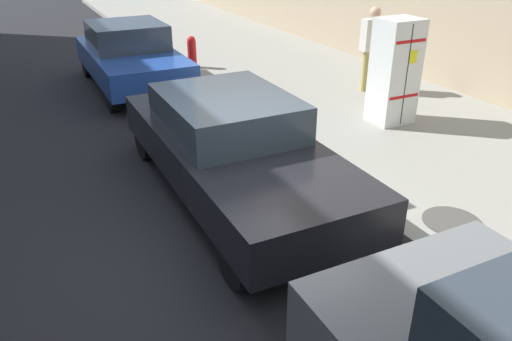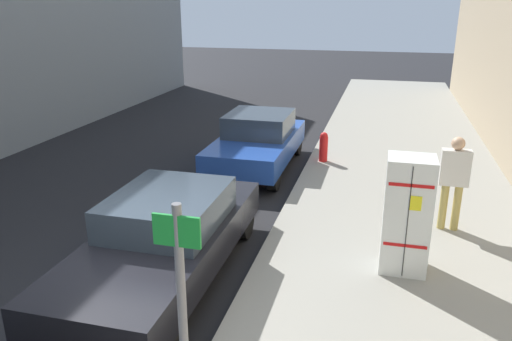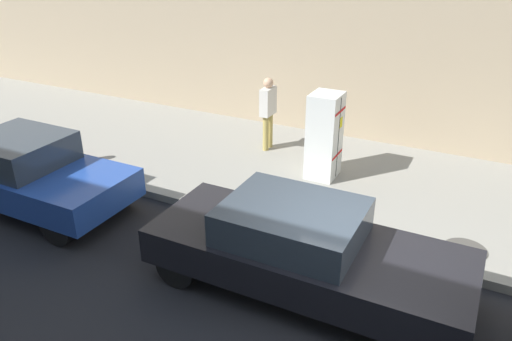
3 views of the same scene
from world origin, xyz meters
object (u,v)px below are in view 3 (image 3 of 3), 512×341
(fire_hydrant, at_px, (74,146))
(pedestrian_walking_far, at_px, (268,108))
(parked_sedan_dark, at_px, (303,249))
(parked_hatchback_blue, at_px, (28,172))
(discarded_refrigerator, at_px, (324,136))

(fire_hydrant, height_order, pedestrian_walking_far, pedestrian_walking_far)
(parked_sedan_dark, bearing_deg, parked_hatchback_blue, -90.00)
(fire_hydrant, height_order, parked_sedan_dark, parked_sedan_dark)
(fire_hydrant, bearing_deg, parked_hatchback_blue, 17.25)
(fire_hydrant, bearing_deg, parked_sedan_dark, 75.21)
(pedestrian_walking_far, bearing_deg, parked_sedan_dark, 6.68)
(pedestrian_walking_far, bearing_deg, fire_hydrant, -76.90)
(parked_hatchback_blue, height_order, parked_sedan_dark, parked_hatchback_blue)
(discarded_refrigerator, relative_size, parked_sedan_dark, 0.39)
(pedestrian_walking_far, height_order, parked_sedan_dark, pedestrian_walking_far)
(parked_hatchback_blue, bearing_deg, discarded_refrigerator, 126.87)
(pedestrian_walking_far, xyz_separation_m, parked_hatchback_blue, (4.39, -3.02, -0.45))
(discarded_refrigerator, height_order, parked_hatchback_blue, discarded_refrigerator)
(discarded_refrigerator, xyz_separation_m, parked_hatchback_blue, (3.55, -4.73, -0.35))
(parked_hatchback_blue, bearing_deg, pedestrian_walking_far, 145.44)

